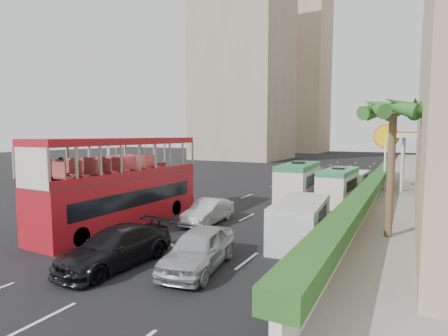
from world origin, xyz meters
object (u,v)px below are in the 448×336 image
Objects in this scene: car_silver_lane_b at (199,268)px; car_silver_lane_a at (208,223)px; van_asset at (315,193)px; car_black at (116,265)px; minibus_near at (298,182)px; panel_van_near at (300,222)px; double_decker_bus at (123,182)px; shell_station at (427,161)px; panel_van_far at (355,182)px; palm_tree at (391,173)px; minibus_far at (338,186)px.

car_silver_lane_a is at bearing 108.67° from car_silver_lane_b.
car_black is at bearing -89.35° from van_asset.
minibus_near is 1.28× the size of panel_van_near.
double_decker_bus is 18.16m from van_asset.
minibus_near is at bearing -130.56° from shell_station.
palm_tree is (3.56, -14.85, 2.45)m from panel_van_far.
van_asset is (-0.31, 20.13, 0.00)m from car_silver_lane_b.
van_asset is at bearing -143.73° from shell_station.
car_silver_lane_b is at bearing -64.91° from car_silver_lane_a.
car_silver_lane_a is at bearing -108.10° from minibus_near.
car_black is 18.31m from minibus_far.
van_asset is 3.99m from panel_van_far.
double_decker_bus reaches higher than car_black.
car_silver_lane_a is 10.11m from minibus_near.
car_silver_lane_b is at bearing -96.11° from minibus_far.
van_asset is 4.51m from minibus_near.
minibus_far is 0.93× the size of palm_tree.
car_silver_lane_a reaches higher than van_asset.
shell_station reaches higher than panel_van_far.
panel_van_far is at bearing 45.29° from van_asset.
double_decker_bus is at bearing -115.83° from panel_van_far.
car_silver_lane_a is 11.48m from minibus_far.
minibus_far is 9.59m from palm_tree.
shell_station is (5.94, 21.54, 1.71)m from panel_van_near.
minibus_near reaches higher than minibus_far.
minibus_near is (2.63, 9.66, 1.48)m from car_silver_lane_a.
palm_tree is (7.00, -8.25, 1.90)m from minibus_near.
panel_van_near is (10.06, 1.46, -1.49)m from double_decker_bus.
minibus_near reaches higher than van_asset.
van_asset is at bearing 75.28° from car_silver_lane_a.
panel_van_far is at bearing 61.49° from double_decker_bus.
car_silver_lane_b is 15.96m from minibus_near.
minibus_far is at bearing -90.77° from panel_van_far.
panel_van_far is (0.38, 6.36, -0.39)m from minibus_far.
car_silver_lane_b is 16.35m from minibus_far.
double_decker_bus is 7.04m from car_black.
double_decker_bus reaches higher than van_asset.
car_silver_lane_b is 0.58× the size of shell_station.
car_silver_lane_a is at bearing 94.38° from car_black.
car_silver_lane_b is at bearing -81.03° from van_asset.
panel_van_near is 17.39m from panel_van_far.
double_decker_bus is at bearing -124.82° from shell_station.
car_silver_lane_b is 0.73× the size of palm_tree.
car_silver_lane_a is 7.03m from car_silver_lane_b.
minibus_far reaches higher than van_asset.
panel_van_far reaches higher than car_black.
van_asset is at bearing 118.02° from palm_tree.
palm_tree is 19.14m from shell_station.
double_decker_bus is 28.02m from shell_station.
car_black is (-3.11, -1.30, 0.00)m from car_silver_lane_b.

